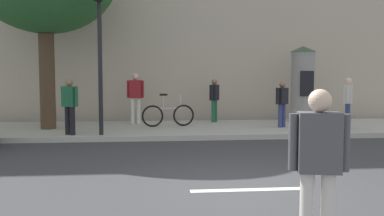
% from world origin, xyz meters
% --- Properties ---
extents(ground_plane, '(80.00, 80.00, 0.00)m').
position_xyz_m(ground_plane, '(0.00, 0.00, 0.00)').
color(ground_plane, '#38383A').
extents(sidewalk_curb, '(36.00, 4.00, 0.15)m').
position_xyz_m(sidewalk_curb, '(0.00, 7.00, 0.07)').
color(sidewalk_curb, '#B2ADA3').
rests_on(sidewalk_curb, ground_plane).
extents(lane_markings, '(25.80, 0.16, 0.01)m').
position_xyz_m(lane_markings, '(0.00, 0.00, 0.00)').
color(lane_markings, silver).
rests_on(lane_markings, ground_plane).
extents(traffic_light, '(0.24, 0.45, 4.46)m').
position_xyz_m(traffic_light, '(-2.96, 5.24, 3.14)').
color(traffic_light, black).
rests_on(traffic_light, sidewalk_curb).
extents(poster_column, '(0.92, 0.92, 2.77)m').
position_xyz_m(poster_column, '(3.96, 8.15, 1.55)').
color(poster_column, gray).
rests_on(poster_column, sidewalk_curb).
extents(pedestrian_in_red_top, '(0.58, 0.32, 1.66)m').
position_xyz_m(pedestrian_in_red_top, '(0.17, -2.33, 0.97)').
color(pedestrian_in_red_top, silver).
rests_on(pedestrian_in_red_top, ground_plane).
extents(pedestrian_with_backpack, '(0.50, 0.43, 1.59)m').
position_xyz_m(pedestrian_with_backpack, '(-3.84, 5.44, 1.07)').
color(pedestrian_with_backpack, black).
rests_on(pedestrian_with_backpack, sidewalk_curb).
extents(pedestrian_near_pole, '(0.40, 0.52, 1.58)m').
position_xyz_m(pedestrian_near_pole, '(0.72, 8.34, 1.07)').
color(pedestrian_near_pole, '#1E5938').
rests_on(pedestrian_near_pole, sidewalk_curb).
extents(pedestrian_in_dark_shirt, '(0.42, 0.53, 1.62)m').
position_xyz_m(pedestrian_in_dark_shirt, '(4.57, 5.88, 1.10)').
color(pedestrian_in_dark_shirt, navy).
rests_on(pedestrian_in_dark_shirt, sidewalk_curb).
extents(pedestrian_in_light_jacket, '(0.60, 0.25, 1.78)m').
position_xyz_m(pedestrian_in_light_jacket, '(-2.13, 8.15, 1.20)').
color(pedestrian_in_light_jacket, silver).
rests_on(pedestrian_in_light_jacket, sidewalk_curb).
extents(pedestrian_with_bag, '(0.46, 0.44, 1.50)m').
position_xyz_m(pedestrian_with_bag, '(2.71, 6.64, 1.01)').
color(pedestrian_with_bag, navy).
rests_on(pedestrian_with_bag, sidewalk_curb).
extents(bicycle_leaning, '(1.76, 0.35, 1.09)m').
position_xyz_m(bicycle_leaning, '(-1.00, 7.14, 0.54)').
color(bicycle_leaning, black).
rests_on(bicycle_leaning, sidewalk_curb).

